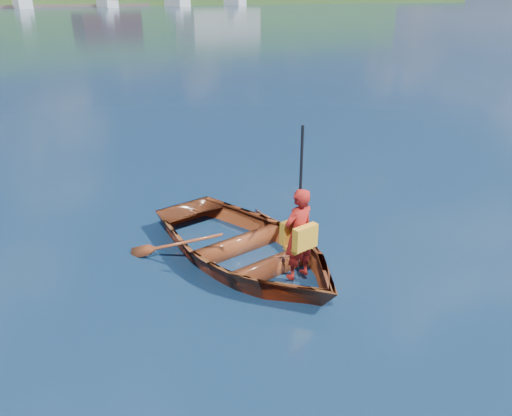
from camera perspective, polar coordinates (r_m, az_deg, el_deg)
The scene contains 3 objects.
ground at distance 6.41m, azimuth 1.01°, elevation -8.98°, with size 600.00×600.00×0.00m.
rowboat at distance 6.92m, azimuth -1.28°, elevation -4.42°, with size 2.85×3.70×0.71m.
child_paddler at distance 6.17m, azimuth 4.88°, elevation -2.98°, with size 0.47×0.38×1.91m.
Camera 1 is at (-2.93, -4.56, 3.42)m, focal length 35.00 mm.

